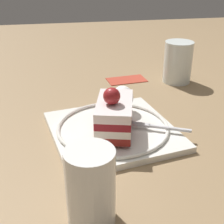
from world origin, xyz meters
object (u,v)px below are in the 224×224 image
object	(u,v)px
dessert_plate	(112,130)
cake_slice	(112,115)
whipped_cream_dollop	(122,98)
fork	(158,127)
drink_glass_near	(91,192)
folded_napkin	(127,80)
drink_glass_far	(178,63)

from	to	relation	value
dessert_plate	cake_slice	size ratio (longest dim) A/B	2.08
dessert_plate	whipped_cream_dollop	distance (m)	0.09
whipped_cream_dollop	fork	size ratio (longest dim) A/B	0.47
fork	drink_glass_near	distance (m)	0.25
fork	folded_napkin	bearing A→B (deg)	-91.67
whipped_cream_dollop	drink_glass_near	bearing A→B (deg)	70.25
cake_slice	whipped_cream_dollop	xyz separation A→B (m)	(-0.04, -0.09, -0.01)
dessert_plate	cake_slice	distance (m)	0.05
dessert_plate	whipped_cream_dollop	bearing A→B (deg)	-116.97
dessert_plate	drink_glass_near	size ratio (longest dim) A/B	2.48
drink_glass_far	cake_slice	bearing A→B (deg)	49.35
cake_slice	folded_napkin	world-z (taller)	cake_slice
drink_glass_near	drink_glass_far	distance (m)	0.58
drink_glass_near	dessert_plate	bearing A→B (deg)	-107.25
folded_napkin	cake_slice	bearing A→B (deg)	72.26
dessert_plate	cake_slice	bearing A→B (deg)	80.60
dessert_plate	folded_napkin	bearing A→B (deg)	-108.27
drink_glass_near	folded_napkin	distance (m)	0.55
dessert_plate	drink_glass_far	bearing A→B (deg)	-132.31
dessert_plate	drink_glass_far	distance (m)	0.36
whipped_cream_dollop	drink_glass_far	distance (m)	0.28
drink_glass_far	fork	bearing A→B (deg)	62.66
dessert_plate	drink_glass_near	xyz separation A→B (m)	(0.07, 0.22, 0.04)
whipped_cream_dollop	cake_slice	bearing A→B (deg)	66.43
drink_glass_far	whipped_cream_dollop	bearing A→B (deg)	43.20
drink_glass_far	folded_napkin	world-z (taller)	drink_glass_far
cake_slice	drink_glass_far	xyz separation A→B (m)	(-0.24, -0.28, 0.00)
drink_glass_near	drink_glass_far	bearing A→B (deg)	-122.33
whipped_cream_dollop	drink_glass_near	size ratio (longest dim) A/B	0.47
whipped_cream_dollop	drink_glass_near	xyz separation A→B (m)	(0.11, 0.30, 0.00)
fork	folded_napkin	distance (m)	0.33
whipped_cream_dollop	drink_glass_near	distance (m)	0.32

